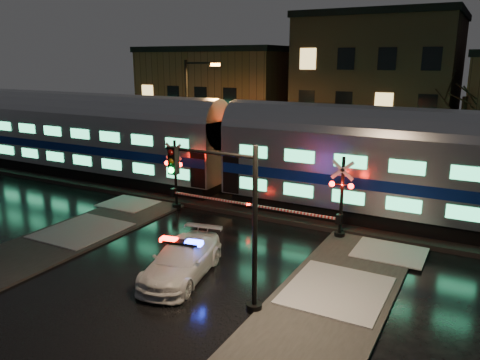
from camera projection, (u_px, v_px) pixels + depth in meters
name	position (u px, v px, depth m)	size (l,w,h in m)	color
ground	(225.00, 236.00, 22.79)	(120.00, 120.00, 0.00)	black
ballast	(269.00, 206.00, 27.02)	(90.00, 4.20, 0.24)	black
sidewalk_left	(30.00, 253.00, 20.67)	(4.00, 20.00, 0.12)	#2D2D2D
sidewalk_right	(308.00, 332.00, 14.67)	(4.00, 20.00, 0.12)	#2D2D2D
building_left	(223.00, 99.00, 46.38)	(14.00, 10.00, 9.00)	#552F21
building_mid	(379.00, 91.00, 39.57)	(12.00, 11.00, 11.50)	brown
train	(227.00, 147.00, 27.47)	(51.00, 3.12, 5.92)	black
police_car	(182.00, 260.00, 18.36)	(2.90, 5.22, 1.59)	silver
crossing_signal_right	(333.00, 205.00, 22.21)	(5.65, 0.65, 4.00)	black
crossing_signal_left	(180.00, 182.00, 26.32)	(5.64, 0.65, 3.99)	black
traffic_light	(230.00, 223.00, 15.63)	(3.73, 0.68, 5.76)	black
streetlight	(190.00, 111.00, 32.97)	(2.78, 0.29, 8.33)	black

